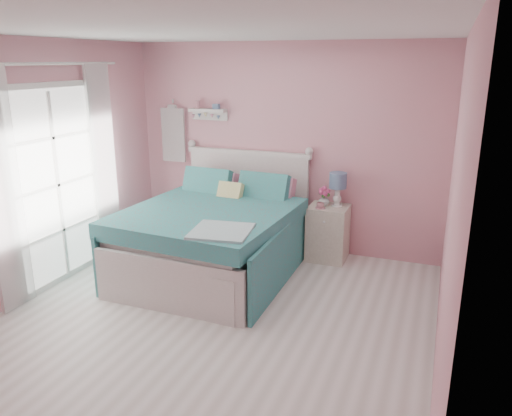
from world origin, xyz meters
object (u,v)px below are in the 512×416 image
Objects in this scene: bed at (215,237)px; nightstand at (328,233)px; vase at (324,200)px; teacup at (320,206)px; table_lamp at (338,183)px.

nightstand is (1.13, 0.84, -0.08)m from bed.
teacup is at bearing -93.46° from vase.
nightstand is at bearing -15.41° from vase.
bed is 24.93× the size of teacup.
table_lamp is at bearing 9.71° from vase.
table_lamp is 2.99× the size of vase.
nightstand is 4.90× the size of vase.
nightstand is 7.61× the size of teacup.
teacup is (-0.08, -0.12, 0.37)m from nightstand.
teacup is (1.05, 0.72, 0.30)m from bed.
vase is at bearing 86.54° from teacup.
vase is at bearing 42.67° from bed.
vase is (-0.07, 0.02, 0.41)m from nightstand.
table_lamp is at bearing 28.14° from nightstand.
table_lamp is at bearing 44.99° from teacup.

